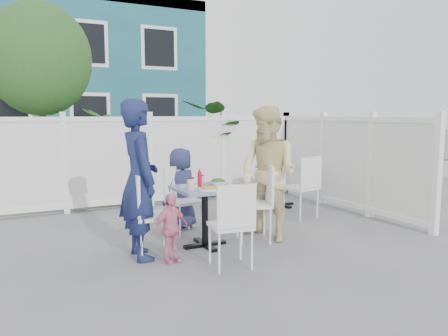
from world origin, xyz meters
name	(u,v)px	position (x,y,z in m)	size (l,w,h in m)	color
ground	(197,240)	(0.00, 0.00, 0.00)	(80.00, 80.00, 0.00)	slate
near_sidewalk	(127,193)	(0.00, 3.80, 0.01)	(24.00, 2.60, 0.01)	gray
street	(95,172)	(0.00, 7.50, 0.00)	(24.00, 5.00, 0.01)	black
far_sidewalk	(79,161)	(0.00, 10.60, 0.01)	(24.00, 1.60, 0.01)	gray
building	(51,80)	(-0.50, 14.00, 3.00)	(11.00, 6.00, 6.00)	#1D5366
fence_back	(150,162)	(0.10, 2.40, 0.78)	(5.86, 0.08, 1.60)	white
fence_right	(345,164)	(3.00, 0.60, 0.78)	(0.08, 3.66, 1.60)	white
tree	(39,60)	(-1.60, 3.30, 2.59)	(1.80, 1.62, 3.59)	#382316
potted_shrub_a	(105,155)	(-0.56, 3.10, 0.88)	(0.98, 0.98, 1.76)	#20451B
potted_shrub_b	(213,148)	(1.60, 3.00, 0.95)	(1.70, 1.48, 1.89)	#20451B
main_table	(205,201)	(-0.02, -0.28, 0.58)	(0.72, 0.72, 0.75)	slate
spare_table	(281,176)	(2.18, 1.32, 0.55)	(0.73, 0.73, 0.71)	slate
chair_left	(146,209)	(-0.79, -0.35, 0.57)	(0.45, 0.47, 0.98)	white
chair_right	(260,197)	(0.73, -0.37, 0.58)	(0.56, 0.57, 0.99)	white
chair_back	(181,194)	(-0.04, 0.48, 0.54)	(0.49, 0.48, 0.92)	white
chair_near	(233,220)	(-0.07, -1.16, 0.54)	(0.47, 0.46, 0.93)	white
chair_spare	(305,182)	(1.99, 0.36, 0.58)	(0.52, 0.51, 0.99)	white
man	(139,179)	(-0.85, -0.34, 0.91)	(0.66, 0.44, 1.82)	#18214D
woman	(268,174)	(0.85, -0.36, 0.88)	(0.85, 0.66, 1.75)	#D9C94A
boy	(181,189)	(0.02, 0.65, 0.58)	(0.57, 0.37, 1.17)	navy
toddler	(170,228)	(-0.60, -0.66, 0.39)	(0.45, 0.19, 0.78)	pink
plate_main	(209,189)	(-0.04, -0.47, 0.76)	(0.26, 0.26, 0.02)	white
plate_side	(188,186)	(-0.19, -0.17, 0.76)	(0.24, 0.24, 0.02)	white
salad_bowl	(218,183)	(0.18, -0.25, 0.78)	(0.25, 0.25, 0.06)	white
coffee_cup_a	(190,184)	(-0.23, -0.35, 0.81)	(0.09, 0.09, 0.13)	beige
coffee_cup_b	(201,180)	(0.04, -0.05, 0.80)	(0.07, 0.07, 0.11)	beige
ketchup_bottle	(200,179)	(-0.05, -0.21, 0.84)	(0.06, 0.06, 0.18)	red
salt_shaker	(190,183)	(-0.12, -0.05, 0.78)	(0.03, 0.03, 0.07)	white
pepper_shaker	(191,182)	(-0.09, -0.02, 0.79)	(0.03, 0.03, 0.07)	black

